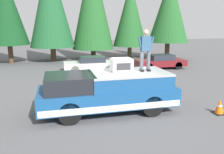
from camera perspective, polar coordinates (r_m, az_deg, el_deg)
ground_plane at (r=9.82m, az=2.06°, el=-8.04°), size 90.00×90.00×0.00m
pickup_truck at (r=9.25m, az=-1.02°, el=-3.65°), size 2.01×5.54×1.65m
compressor_unit at (r=9.26m, az=2.37°, el=3.06°), size 0.65×0.84×0.56m
person_on_truck_bed at (r=9.38m, az=8.40°, el=6.91°), size 0.29×0.72×1.69m
parked_car_maroon at (r=19.17m, az=12.03°, el=3.82°), size 1.64×4.10×1.16m
parked_car_white at (r=17.61m, az=-5.26°, el=3.26°), size 1.64×4.10×1.16m
traffic_cone at (r=10.21m, az=25.40°, el=-6.77°), size 0.47×0.47×0.62m
conifer_far_left at (r=24.51m, az=14.20°, el=16.22°), size 4.03×4.03×8.43m
conifer_left at (r=24.99m, az=4.59°, el=15.49°), size 3.59×3.59×8.05m
conifer_center_left at (r=24.07m, az=-4.95°, el=18.25°), size 4.27×4.27×10.48m
conifer_center_right at (r=23.29m, az=-15.22°, el=17.73°), size 4.27×4.27×9.89m
conifer_right at (r=23.22m, az=-25.03°, el=15.27°), size 3.62×3.62×8.17m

